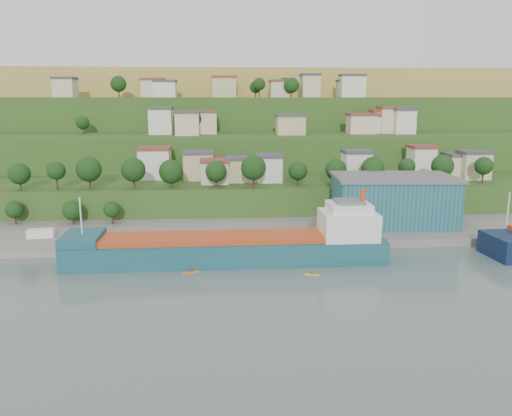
{
  "coord_description": "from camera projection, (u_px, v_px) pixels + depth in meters",
  "views": [
    {
      "loc": [
        -8.17,
        -94.89,
        34.19
      ],
      "look_at": [
        -0.73,
        15.0,
        10.19
      ],
      "focal_mm": 35.0,
      "sensor_mm": 36.0,
      "label": 1
    }
  ],
  "objects": [
    {
      "name": "ground",
      "position": [
        265.0,
        273.0,
        100.32
      ],
      "size": [
        500.0,
        500.0,
        0.0
      ],
      "primitive_type": "plane",
      "color": "#4B5C58",
      "rests_on": "ground"
    },
    {
      "name": "quay",
      "position": [
        332.0,
        235.0,
        128.94
      ],
      "size": [
        220.0,
        26.0,
        4.0
      ],
      "primitive_type": "cube",
      "color": "slate",
      "rests_on": "ground"
    },
    {
      "name": "pebble_beach",
      "position": [
        26.0,
        247.0,
        118.13
      ],
      "size": [
        40.0,
        18.0,
        2.4
      ],
      "primitive_type": "cube",
      "color": "slate",
      "rests_on": "ground"
    },
    {
      "name": "hillside",
      "position": [
        238.0,
        165.0,
        264.72
      ],
      "size": [
        360.0,
        211.3,
        96.0
      ],
      "color": "#284719",
      "rests_on": "ground"
    },
    {
      "name": "cargo_ship_near",
      "position": [
        237.0,
        249.0,
        106.93
      ],
      "size": [
        68.09,
        11.51,
        17.48
      ],
      "rotation": [
        0.0,
        0.0,
        0.01
      ],
      "color": "#143F4C",
      "rests_on": "ground"
    },
    {
      "name": "warehouse",
      "position": [
        393.0,
        200.0,
        131.16
      ],
      "size": [
        32.06,
        20.78,
        12.8
      ],
      "rotation": [
        0.0,
        0.0,
        -0.06
      ],
      "color": "#1E4A5A",
      "rests_on": "quay"
    },
    {
      "name": "caravan",
      "position": [
        41.0,
        235.0,
        118.76
      ],
      "size": [
        6.32,
        3.27,
        2.82
      ],
      "primitive_type": "cube",
      "rotation": [
        0.0,
        0.0,
        0.13
      ],
      "color": "white",
      "rests_on": "pebble_beach"
    },
    {
      "name": "dinghy",
      "position": [
        67.0,
        243.0,
        116.08
      ],
      "size": [
        4.38,
        2.85,
        0.82
      ],
      "primitive_type": "cube",
      "rotation": [
        0.0,
        0.0,
        0.35
      ],
      "color": "silver",
      "rests_on": "pebble_beach"
    },
    {
      "name": "kayak_orange",
      "position": [
        191.0,
        272.0,
        100.44
      ],
      "size": [
        3.6,
        1.8,
        0.9
      ],
      "rotation": [
        0.0,
        0.0,
        0.34
      ],
      "color": "orange",
      "rests_on": "ground"
    },
    {
      "name": "kayak_yellow",
      "position": [
        312.0,
        274.0,
        99.16
      ],
      "size": [
        3.01,
        1.27,
        0.74
      ],
      "rotation": [
        0.0,
        0.0,
        -0.26
      ],
      "color": "gold",
      "rests_on": "ground"
    }
  ]
}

